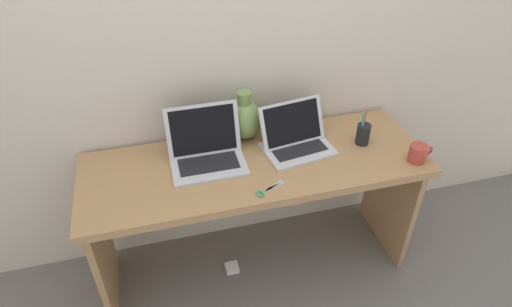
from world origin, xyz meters
TOP-DOWN VIEW (x-y plane):
  - ground_plane at (0.00, 0.00)m, footprint 6.00×6.00m
  - back_wall at (0.00, 0.32)m, footprint 4.40×0.04m
  - desk at (0.00, 0.00)m, footprint 1.61×0.55m
  - laptop_left at (-0.22, 0.08)m, footprint 0.34×0.26m
  - laptop_right at (0.21, 0.07)m, footprint 0.35×0.28m
  - green_vase at (0.00, 0.22)m, footprint 0.17×0.17m
  - coffee_mug at (0.73, -0.18)m, footprint 0.12×0.08m
  - pen_cup at (0.54, 0.01)m, footprint 0.07×0.07m
  - scissors at (-0.01, -0.21)m, footprint 0.14×0.09m
  - power_brick at (-0.14, -0.01)m, footprint 0.07×0.07m

SIDE VIEW (x-z plane):
  - ground_plane at x=0.00m, z-range 0.00..0.00m
  - power_brick at x=-0.14m, z-range 0.00..0.03m
  - desk at x=0.00m, z-range 0.22..0.94m
  - scissors at x=-0.01m, z-range 0.72..0.73m
  - coffee_mug at x=0.73m, z-range 0.73..0.81m
  - pen_cup at x=0.54m, z-range 0.69..0.87m
  - laptop_right at x=0.21m, z-range 0.67..0.89m
  - laptop_left at x=-0.22m, z-range 0.67..0.92m
  - green_vase at x=0.00m, z-range 0.71..0.96m
  - back_wall at x=0.00m, z-range 0.00..2.40m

